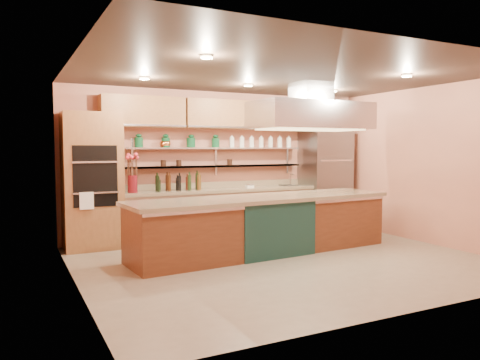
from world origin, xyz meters
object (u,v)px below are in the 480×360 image
flower_vase (133,184)px  copper_kettle (164,144)px  kitchen_scale (250,185)px  refrigerator (325,179)px  island (264,225)px  green_canister (191,143)px

flower_vase → copper_kettle: copper_kettle is taller
flower_vase → kitchen_scale: (2.31, 0.00, -0.11)m
refrigerator → island: bearing=-147.1°
refrigerator → green_canister: 3.07m
island → kitchen_scale: kitchen_scale is taller
copper_kettle → green_canister: (0.52, 0.00, 0.02)m
refrigerator → copper_kettle: (-3.48, 0.23, 0.73)m
kitchen_scale → green_canister: size_ratio=0.80×
refrigerator → kitchen_scale: 1.82m
flower_vase → refrigerator: bearing=-0.1°
flower_vase → copper_kettle: (0.64, 0.22, 0.70)m
island → copper_kettle: size_ratio=26.81×
island → green_canister: green_canister is taller
island → kitchen_scale: size_ratio=30.48×
copper_kettle → green_canister: bearing=0.0°
green_canister → island: bearing=-71.4°
island → kitchen_scale: 1.71m
copper_kettle → green_canister: 0.52m
island → flower_vase: 2.42m
refrigerator → island: size_ratio=0.48×
island → flower_vase: bearing=134.5°
refrigerator → flower_vase: size_ratio=6.98×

